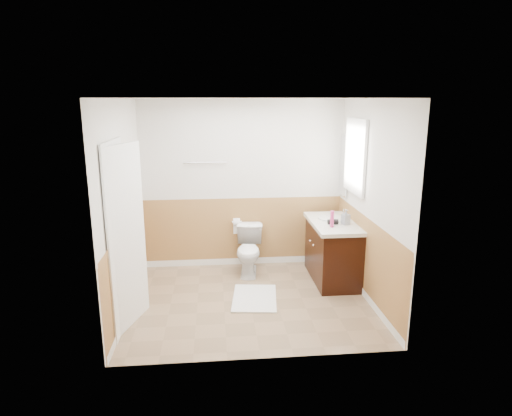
{
  "coord_description": "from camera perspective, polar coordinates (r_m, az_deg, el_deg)",
  "views": [
    {
      "loc": [
        -0.42,
        -5.11,
        2.48
      ],
      "look_at": [
        0.1,
        0.25,
        1.15
      ],
      "focal_mm": 30.65,
      "sensor_mm": 36.0,
      "label": 1
    }
  ],
  "objects": [
    {
      "name": "tp_sheet",
      "position": [
        6.62,
        -2.54,
        -2.72
      ],
      "size": [
        0.1,
        0.01,
        0.16
      ],
      "primitive_type": "cube",
      "color": "white",
      "rests_on": "tp_roll"
    },
    {
      "name": "wall_right",
      "position": [
        5.59,
        14.68,
        0.71
      ],
      "size": [
        0.0,
        3.0,
        3.0
      ],
      "primitive_type": "plane",
      "rotation": [
        1.57,
        0.0,
        -1.57
      ],
      "color": "silver",
      "rests_on": "floor"
    },
    {
      "name": "tp_roll",
      "position": [
        6.59,
        -2.55,
        -1.81
      ],
      "size": [
        0.1,
        0.11,
        0.11
      ],
      "primitive_type": "cylinder",
      "rotation": [
        0.0,
        1.57,
        0.0
      ],
      "color": "white",
      "rests_on": "tp_holder_bar"
    },
    {
      "name": "mirror_panel",
      "position": [
        6.56,
        11.39,
        5.45
      ],
      "size": [
        0.02,
        0.35,
        0.9
      ],
      "primitive_type": "cube",
      "color": "silver",
      "rests_on": "wall_right"
    },
    {
      "name": "hair_dryer_handle",
      "position": [
        6.01,
        9.66,
        -2.02
      ],
      "size": [
        0.03,
        0.03,
        0.07
      ],
      "primitive_type": "cylinder",
      "color": "black",
      "rests_on": "countertop"
    },
    {
      "name": "wainscot_front",
      "position": [
        4.32,
        0.65,
        -13.39
      ],
      "size": [
        3.0,
        0.0,
        3.0
      ],
      "primitive_type": "plane",
      "rotation": [
        -1.57,
        0.0,
        0.0
      ],
      "color": "#AF7E46",
      "rests_on": "floor"
    },
    {
      "name": "tp_holder_bar",
      "position": [
        6.59,
        -2.55,
        -1.81
      ],
      "size": [
        0.14,
        0.02,
        0.02
      ],
      "primitive_type": "cylinder",
      "rotation": [
        0.0,
        1.57,
        0.0
      ],
      "color": "silver",
      "rests_on": "wall_back"
    },
    {
      "name": "faucet",
      "position": [
        6.3,
        11.37,
        -0.74
      ],
      "size": [
        0.02,
        0.02,
        0.14
      ],
      "primitive_type": "cylinder",
      "color": "silver",
      "rests_on": "countertop"
    },
    {
      "name": "sink_basin",
      "position": [
        6.27,
        9.77,
        -1.31
      ],
      "size": [
        0.36,
        0.36,
        0.02
      ],
      "primitive_type": "cylinder",
      "color": "silver",
      "rests_on": "countertop"
    },
    {
      "name": "wainscot_left",
      "position": [
        5.58,
        -16.33,
        -7.48
      ],
      "size": [
        0.0,
        2.6,
        2.6
      ],
      "primitive_type": "plane",
      "rotation": [
        1.57,
        0.0,
        1.57
      ],
      "color": "#AF7E46",
      "rests_on": "floor"
    },
    {
      "name": "towel_bar",
      "position": [
        6.42,
        -6.68,
        5.91
      ],
      "size": [
        0.62,
        0.02,
        0.02
      ],
      "primitive_type": "cylinder",
      "rotation": [
        0.0,
        1.57,
        0.0
      ],
      "color": "silver",
      "rests_on": "wall_back"
    },
    {
      "name": "soap_dispenser",
      "position": [
        6.0,
        11.63,
        -1.14
      ],
      "size": [
        0.12,
        0.12,
        0.21
      ],
      "primitive_type": "imported",
      "rotation": [
        0.0,
        0.0,
        0.34
      ],
      "color": "gray",
      "rests_on": "countertop"
    },
    {
      "name": "wainscot_right",
      "position": [
        5.8,
        14.12,
        -6.52
      ],
      "size": [
        0.0,
        2.6,
        2.6
      ],
      "primitive_type": "plane",
      "rotation": [
        1.57,
        0.0,
        -1.57
      ],
      "color": "#AF7E46",
      "rests_on": "floor"
    },
    {
      "name": "hair_dryer_body",
      "position": [
        5.99,
        10.0,
        -1.78
      ],
      "size": [
        0.14,
        0.07,
        0.07
      ],
      "primitive_type": "cylinder",
      "rotation": [
        0.0,
        1.57,
        0.0
      ],
      "color": "black",
      "rests_on": "countertop"
    },
    {
      "name": "floor",
      "position": [
        5.69,
        -0.78,
        -11.94
      ],
      "size": [
        3.0,
        3.0,
        0.0
      ],
      "primitive_type": "plane",
      "color": "#8C7051",
      "rests_on": "ground"
    },
    {
      "name": "vanity_knob_left",
      "position": [
        6.05,
        7.51,
        -4.84
      ],
      "size": [
        0.03,
        0.03,
        0.03
      ],
      "primitive_type": "sphere",
      "color": "#B5B5BC",
      "rests_on": "vanity_cabinet"
    },
    {
      "name": "vanity_knob_right",
      "position": [
        6.24,
        7.1,
        -4.26
      ],
      "size": [
        0.03,
        0.03,
        0.03
      ],
      "primitive_type": "sphere",
      "color": "white",
      "rests_on": "vanity_cabinet"
    },
    {
      "name": "window_glass",
      "position": [
        6.05,
        12.96,
        6.6
      ],
      "size": [
        0.01,
        0.7,
        0.9
      ],
      "primitive_type": "cube",
      "color": "white",
      "rests_on": "wall_right"
    },
    {
      "name": "door_knob",
      "position": [
        5.3,
        -15.32,
        -3.42
      ],
      "size": [
        0.06,
        0.06,
        0.06
      ],
      "primitive_type": "sphere",
      "color": "silver",
      "rests_on": "door"
    },
    {
      "name": "toilet",
      "position": [
        6.41,
        -0.92,
        -5.58
      ],
      "size": [
        0.46,
        0.72,
        0.69
      ],
      "primitive_type": "imported",
      "rotation": [
        0.0,
        0.0,
        -0.12
      ],
      "color": "white",
      "rests_on": "floor"
    },
    {
      "name": "ceiling",
      "position": [
        5.12,
        -0.87,
        14.1
      ],
      "size": [
        3.0,
        3.0,
        0.0
      ],
      "primitive_type": "plane",
      "rotation": [
        3.14,
        0.0,
        0.0
      ],
      "color": "white",
      "rests_on": "floor"
    },
    {
      "name": "countertop",
      "position": [
        6.13,
        10.03,
        -1.99
      ],
      "size": [
        0.6,
        1.15,
        0.05
      ],
      "primitive_type": "cube",
      "color": "white",
      "rests_on": "vanity_cabinet"
    },
    {
      "name": "lotion_bottle",
      "position": [
        5.84,
        9.89,
        -1.43
      ],
      "size": [
        0.05,
        0.05,
        0.22
      ],
      "primitive_type": "cylinder",
      "color": "#C33276",
      "rests_on": "countertop"
    },
    {
      "name": "window_frame",
      "position": [
        6.04,
        12.81,
        6.6
      ],
      "size": [
        0.04,
        0.8,
        1.0
      ],
      "primitive_type": "cube",
      "color": "white",
      "rests_on": "wall_right"
    },
    {
      "name": "wall_left",
      "position": [
        5.37,
        -17.0,
        0.01
      ],
      "size": [
        0.0,
        3.0,
        3.0
      ],
      "primitive_type": "plane",
      "rotation": [
        1.57,
        0.0,
        1.57
      ],
      "color": "silver",
      "rests_on": "floor"
    },
    {
      "name": "bath_mat",
      "position": [
        5.73,
        -0.19,
        -11.67
      ],
      "size": [
        0.64,
        0.86,
        0.02
      ],
      "primitive_type": "cube",
      "rotation": [
        0.0,
        0.0,
        -0.12
      ],
      "color": "silver",
      "rests_on": "floor"
    },
    {
      "name": "wall_back",
      "position": [
        6.54,
        -1.76,
        3.03
      ],
      "size": [
        3.0,
        0.0,
        3.0
      ],
      "primitive_type": "plane",
      "rotation": [
        1.57,
        0.0,
        0.0
      ],
      "color": "silver",
      "rests_on": "floor"
    },
    {
      "name": "door",
      "position": [
        4.98,
        -16.68,
        -3.78
      ],
      "size": [
        0.29,
        0.78,
        2.04
      ],
      "primitive_type": "cube",
      "rotation": [
        0.0,
        0.0,
        -0.31
      ],
      "color": "white",
      "rests_on": "wall_left"
    },
    {
      "name": "wainscot_back",
      "position": [
        6.71,
        -1.7,
        -3.29
      ],
      "size": [
        3.0,
        0.0,
        3.0
      ],
      "primitive_type": "plane",
      "rotation": [
        1.57,
        0.0,
        0.0
      ],
      "color": "#AF7E46",
      "rests_on": "floor"
    },
    {
      "name": "door_frame",
      "position": [
        4.99,
        -17.54,
        -3.67
      ],
      "size": [
        0.02,
        0.92,
        2.1
      ],
      "primitive_type": "cube",
      "color": "white",
      "rests_on": "wall_left"
    },
    {
      "name": "vanity_cabinet",
      "position": [
        6.26,
        9.95,
        -5.73
      ],
      "size": [
        0.55,
        1.1,
        0.8
      ],
      "primitive_type": "cube",
      "color": "black",
      "rests_on": "floor"
    },
    {
      "name": "wall_front",
      "position": [
        4.02,
        0.7,
        -3.93
      ],
      "size": [
        3.0,
        0.0,
        3.0
      ],
      "primitive_type": "plane",
      "rotation": [
        -1.57,
        0.0,
        0.0
      ],
      "color": "silver",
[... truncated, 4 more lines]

